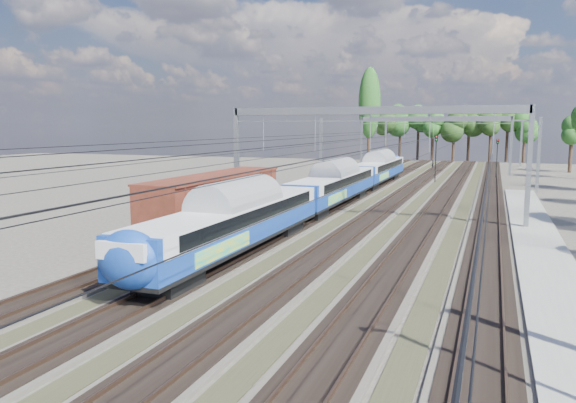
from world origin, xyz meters
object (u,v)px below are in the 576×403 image
(emu_train, at_px, (334,180))
(worker, at_px, (433,164))
(freight_boxcar, at_px, (216,199))
(signal_far, at_px, (497,154))
(signal_near, at_px, (436,153))

(emu_train, relative_size, worker, 40.24)
(freight_boxcar, bearing_deg, emu_train, 72.90)
(worker, bearing_deg, emu_train, 157.03)
(freight_boxcar, bearing_deg, worker, 83.23)
(freight_boxcar, bearing_deg, signal_far, 69.95)
(freight_boxcar, xyz_separation_m, signal_far, (18.55, 50.83, 1.15))
(emu_train, bearing_deg, signal_near, 77.00)
(signal_near, bearing_deg, worker, 97.78)
(freight_boxcar, bearing_deg, signal_near, 75.56)
(emu_train, xyz_separation_m, signal_near, (6.36, 27.55, 1.37))
(emu_train, xyz_separation_m, freight_boxcar, (-4.50, -14.63, -0.14))
(emu_train, xyz_separation_m, signal_far, (14.04, 36.20, 1.01))
(worker, distance_m, signal_near, 25.69)
(emu_train, bearing_deg, worker, 86.20)
(worker, relative_size, signal_far, 0.28)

